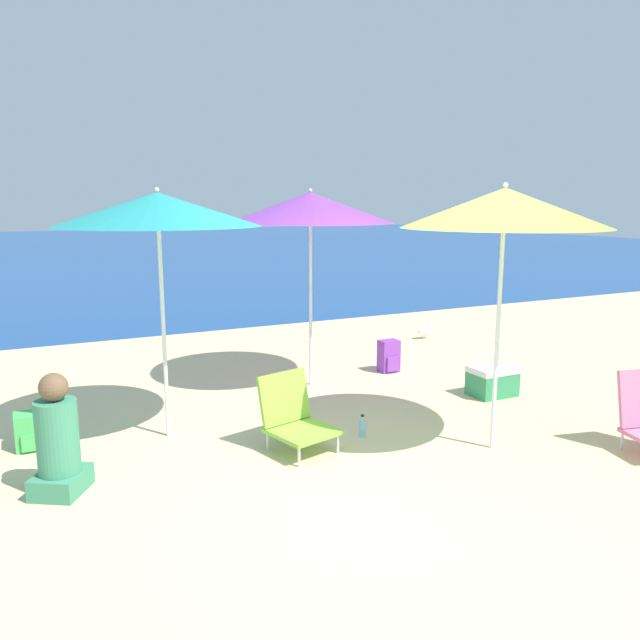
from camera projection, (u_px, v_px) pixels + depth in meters
ground_plane at (412, 472)px, 4.97m from camera, size 60.00×60.00×0.00m
sea_water at (80, 249)px, 27.94m from camera, size 60.00×40.00×0.01m
beach_umbrella_lime at (504, 208)px, 5.08m from camera, size 1.70×1.70×2.27m
beach_umbrella_teal at (158, 210)px, 5.36m from camera, size 1.79×1.79×2.24m
beach_umbrella_purple at (310, 208)px, 6.97m from camera, size 1.88×1.88×2.26m
beach_chair_lime at (294, 416)px, 5.40m from camera, size 0.63×0.68×0.65m
person_seated_near at (58, 443)px, 4.55m from camera, size 0.49×0.51×0.92m
backpack_purple at (389, 356)px, 7.87m from camera, size 0.24×0.21×0.41m
backpack_green at (34, 431)px, 5.44m from camera, size 0.31×0.26×0.32m
water_bottle at (362, 428)px, 5.71m from camera, size 0.06×0.06×0.21m
cooler_box at (492, 381)px, 6.91m from camera, size 0.50×0.36×0.33m
seagull at (425, 330)px, 9.76m from camera, size 0.27×0.11×0.23m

